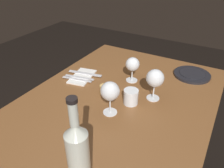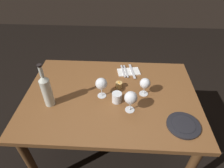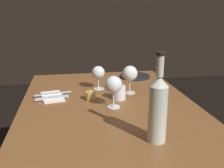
{
  "view_description": "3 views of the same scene",
  "coord_description": "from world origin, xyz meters",
  "px_view_note": "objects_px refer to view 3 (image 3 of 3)",
  "views": [
    {
      "loc": [
        -0.77,
        -0.43,
        1.39
      ],
      "look_at": [
        0.03,
        0.03,
        0.83
      ],
      "focal_mm": 35.67,
      "sensor_mm": 36.0,
      "label": 1
    },
    {
      "loc": [
        0.06,
        -1.04,
        1.72
      ],
      "look_at": [
        0.01,
        0.03,
        0.82
      ],
      "focal_mm": 30.27,
      "sensor_mm": 36.0,
      "label": 2
    },
    {
      "loc": [
        -1.28,
        0.19,
        1.23
      ],
      "look_at": [
        0.09,
        -0.04,
        0.82
      ],
      "focal_mm": 42.01,
      "sensor_mm": 36.0,
      "label": 3
    }
  ],
  "objects_px": {
    "wine_glass_left": "(130,74)",
    "fork_inner": "(52,97)",
    "wine_bottle": "(158,108)",
    "table_knife": "(53,94)",
    "wine_glass_right": "(98,73)",
    "fork_outer": "(52,98)",
    "water_tumbler": "(119,93)",
    "wine_glass_centre": "(114,85)",
    "votive_candle": "(90,96)",
    "dinner_plate": "(135,76)",
    "folded_napkin": "(52,97)"
  },
  "relations": [
    {
      "from": "wine_bottle",
      "to": "votive_candle",
      "type": "relative_size",
      "value": 5.05
    },
    {
      "from": "wine_glass_right",
      "to": "fork_outer",
      "type": "height_order",
      "value": "wine_glass_right"
    },
    {
      "from": "votive_candle",
      "to": "fork_outer",
      "type": "bearing_deg",
      "value": 81.53
    },
    {
      "from": "votive_candle",
      "to": "folded_napkin",
      "type": "distance_m",
      "value": 0.22
    },
    {
      "from": "wine_glass_right",
      "to": "wine_bottle",
      "type": "xyz_separation_m",
      "value": [
        -0.68,
        -0.14,
        0.03
      ]
    },
    {
      "from": "water_tumbler",
      "to": "fork_outer",
      "type": "bearing_deg",
      "value": 83.48
    },
    {
      "from": "wine_bottle",
      "to": "water_tumbler",
      "type": "distance_m",
      "value": 0.49
    },
    {
      "from": "wine_glass_centre",
      "to": "folded_napkin",
      "type": "height_order",
      "value": "wine_glass_centre"
    },
    {
      "from": "wine_glass_left",
      "to": "wine_bottle",
      "type": "distance_m",
      "value": 0.57
    },
    {
      "from": "wine_glass_centre",
      "to": "votive_candle",
      "type": "relative_size",
      "value": 2.43
    },
    {
      "from": "fork_inner",
      "to": "folded_napkin",
      "type": "bearing_deg",
      "value": 0.0
    },
    {
      "from": "wine_glass_left",
      "to": "wine_glass_centre",
      "type": "relative_size",
      "value": 1.0
    },
    {
      "from": "wine_bottle",
      "to": "dinner_plate",
      "type": "bearing_deg",
      "value": -9.24
    },
    {
      "from": "wine_glass_right",
      "to": "table_knife",
      "type": "bearing_deg",
      "value": 106.4
    },
    {
      "from": "wine_bottle",
      "to": "fork_outer",
      "type": "bearing_deg",
      "value": 38.61
    },
    {
      "from": "wine_glass_left",
      "to": "fork_inner",
      "type": "xyz_separation_m",
      "value": [
        -0.03,
        0.44,
        -0.1
      ]
    },
    {
      "from": "water_tumbler",
      "to": "wine_glass_right",
      "type": "bearing_deg",
      "value": 23.95
    },
    {
      "from": "wine_glass_left",
      "to": "table_knife",
      "type": "distance_m",
      "value": 0.46
    },
    {
      "from": "table_knife",
      "to": "wine_glass_centre",
      "type": "bearing_deg",
      "value": -127.13
    },
    {
      "from": "folded_napkin",
      "to": "votive_candle",
      "type": "bearing_deg",
      "value": -111.36
    },
    {
      "from": "wine_bottle",
      "to": "votive_candle",
      "type": "height_order",
      "value": "wine_bottle"
    },
    {
      "from": "votive_candle",
      "to": "wine_bottle",
      "type": "bearing_deg",
      "value": -157.0
    },
    {
      "from": "votive_candle",
      "to": "fork_outer",
      "type": "xyz_separation_m",
      "value": [
        0.03,
        0.21,
        -0.01
      ]
    },
    {
      "from": "folded_napkin",
      "to": "wine_glass_right",
      "type": "bearing_deg",
      "value": -67.97
    },
    {
      "from": "fork_inner",
      "to": "fork_outer",
      "type": "bearing_deg",
      "value": 180.0
    },
    {
      "from": "fork_inner",
      "to": "fork_outer",
      "type": "height_order",
      "value": "same"
    },
    {
      "from": "votive_candle",
      "to": "folded_napkin",
      "type": "height_order",
      "value": "votive_candle"
    },
    {
      "from": "wine_glass_left",
      "to": "water_tumbler",
      "type": "height_order",
      "value": "wine_glass_left"
    },
    {
      "from": "wine_glass_left",
      "to": "water_tumbler",
      "type": "distance_m",
      "value": 0.15
    },
    {
      "from": "wine_glass_centre",
      "to": "fork_outer",
      "type": "xyz_separation_m",
      "value": [
        0.16,
        0.31,
        -0.11
      ]
    },
    {
      "from": "wine_glass_right",
      "to": "wine_bottle",
      "type": "distance_m",
      "value": 0.69
    },
    {
      "from": "wine_glass_centre",
      "to": "table_knife",
      "type": "xyz_separation_m",
      "value": [
        0.24,
        0.31,
        -0.11
      ]
    },
    {
      "from": "fork_outer",
      "to": "dinner_plate",
      "type": "bearing_deg",
      "value": -55.07
    },
    {
      "from": "folded_napkin",
      "to": "wine_bottle",
      "type": "bearing_deg",
      "value": -143.94
    },
    {
      "from": "wine_bottle",
      "to": "water_tumbler",
      "type": "xyz_separation_m",
      "value": [
        0.48,
        0.05,
        -0.1
      ]
    },
    {
      "from": "wine_glass_left",
      "to": "fork_outer",
      "type": "xyz_separation_m",
      "value": [
        -0.05,
        0.44,
        -0.1
      ]
    },
    {
      "from": "wine_glass_centre",
      "to": "fork_inner",
      "type": "relative_size",
      "value": 0.91
    },
    {
      "from": "folded_napkin",
      "to": "fork_inner",
      "type": "xyz_separation_m",
      "value": [
        -0.02,
        0.0,
        0.01
      ]
    },
    {
      "from": "wine_bottle",
      "to": "folded_napkin",
      "type": "xyz_separation_m",
      "value": [
        0.57,
        0.41,
        -0.13
      ]
    },
    {
      "from": "water_tumbler",
      "to": "votive_candle",
      "type": "height_order",
      "value": "water_tumbler"
    },
    {
      "from": "dinner_plate",
      "to": "table_knife",
      "type": "relative_size",
      "value": 1.02
    },
    {
      "from": "wine_bottle",
      "to": "table_knife",
      "type": "distance_m",
      "value": 0.74
    },
    {
      "from": "wine_glass_centre",
      "to": "folded_napkin",
      "type": "distance_m",
      "value": 0.39
    },
    {
      "from": "wine_glass_left",
      "to": "wine_bottle",
      "type": "bearing_deg",
      "value": 177.01
    },
    {
      "from": "wine_bottle",
      "to": "wine_glass_centre",
      "type": "bearing_deg",
      "value": 15.72
    },
    {
      "from": "wine_glass_right",
      "to": "votive_candle",
      "type": "xyz_separation_m",
      "value": [
        -0.19,
        0.07,
        -0.08
      ]
    },
    {
      "from": "dinner_plate",
      "to": "table_knife",
      "type": "distance_m",
      "value": 0.64
    },
    {
      "from": "water_tumbler",
      "to": "fork_inner",
      "type": "distance_m",
      "value": 0.37
    },
    {
      "from": "folded_napkin",
      "to": "fork_outer",
      "type": "distance_m",
      "value": 0.05
    },
    {
      "from": "wine_bottle",
      "to": "table_knife",
      "type": "bearing_deg",
      "value": 34.66
    }
  ]
}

